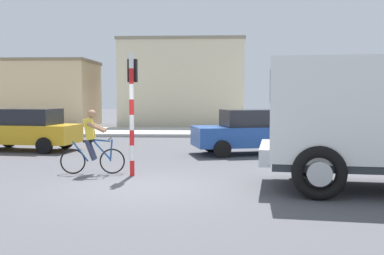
% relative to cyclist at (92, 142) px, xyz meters
% --- Properties ---
extents(ground_plane, '(120.00, 120.00, 0.00)m').
position_rel_cyclist_xyz_m(ground_plane, '(1.67, -1.69, -0.86)').
color(ground_plane, '#4C4C51').
extents(sidewalk_far, '(80.00, 5.00, 0.16)m').
position_rel_cyclist_xyz_m(sidewalk_far, '(1.67, 13.23, -0.78)').
color(sidewalk_far, '#ADADA8').
rests_on(sidewalk_far, ground).
extents(cyclist, '(1.73, 0.50, 1.72)m').
position_rel_cyclist_xyz_m(cyclist, '(0.00, 0.00, 0.00)').
color(cyclist, black).
rests_on(cyclist, ground).
extents(traffic_light_pole, '(0.24, 0.43, 3.20)m').
position_rel_cyclist_xyz_m(traffic_light_pole, '(1.12, -0.15, 1.20)').
color(traffic_light_pole, red).
rests_on(traffic_light_pole, ground).
extents(car_red_near, '(4.20, 2.29, 1.60)m').
position_rel_cyclist_xyz_m(car_red_near, '(-3.90, 5.05, -0.05)').
color(car_red_near, gold).
rests_on(car_red_near, ground).
extents(car_white_mid, '(4.29, 2.60, 1.60)m').
position_rel_cyclist_xyz_m(car_white_mid, '(4.59, 4.41, -0.05)').
color(car_white_mid, '#234C9E').
rests_on(car_white_mid, ground).
extents(building_corner_left, '(8.02, 5.18, 4.52)m').
position_rel_cyclist_xyz_m(building_corner_left, '(-9.02, 19.23, 1.40)').
color(building_corner_left, '#D1B284').
rests_on(building_corner_left, ground).
extents(building_mid_block, '(8.15, 5.16, 5.80)m').
position_rel_cyclist_xyz_m(building_mid_block, '(1.16, 18.97, 2.04)').
color(building_mid_block, beige).
rests_on(building_mid_block, ground).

